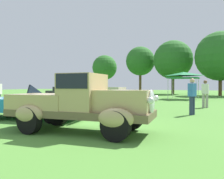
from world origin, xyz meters
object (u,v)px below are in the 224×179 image
Objects in this scene: show_car_cream at (115,94)px; show_car_charcoal at (65,93)px; neighbor_convertible at (34,105)px; feature_pickup_truck at (81,102)px; spectator_near_truck at (205,93)px; canopy_tent_left_field at (184,75)px; spectator_by_row at (192,95)px.

show_car_charcoal is at bearing 164.71° from show_car_cream.
feature_pickup_truck is at bearing -22.87° from neighbor_convertible.
neighbor_convertible is at bearing -57.05° from show_car_charcoal.
show_car_cream is (-1.22, 10.42, 0.02)m from neighbor_convertible.
canopy_tent_left_field reaches higher than spectator_near_truck.
feature_pickup_truck is 17.55m from show_car_charcoal.
spectator_by_row is at bearing 35.30° from neighbor_convertible.
neighbor_convertible is (-3.16, 1.33, -0.29)m from feature_pickup_truck.
show_car_cream is at bearing -130.11° from canopy_tent_left_field.
canopy_tent_left_field is at bearing 77.24° from neighbor_convertible.
canopy_tent_left_field is (4.89, 5.80, 1.82)m from show_car_cream.
spectator_by_row is (13.65, -8.22, 0.31)m from show_car_charcoal.
show_car_charcoal is 14.69m from spectator_near_truck.
feature_pickup_truck is 5.94m from spectator_by_row.
spectator_near_truck reaches higher than neighbor_convertible.
neighbor_convertible is at bearing -144.70° from spectator_by_row.
feature_pickup_truck is 9.67m from spectator_near_truck.
feature_pickup_truck is at bearing -107.55° from spectator_near_truck.
spectator_by_row is 0.59× the size of canopy_tent_left_field.
feature_pickup_truck is 0.94× the size of show_car_charcoal.
show_car_cream is at bearing 96.65° from neighbor_convertible.
spectator_near_truck is at bearing -73.90° from canopy_tent_left_field.
neighbor_convertible is at bearing -127.59° from spectator_near_truck.
neighbor_convertible is 1.17× the size of show_car_cream.
feature_pickup_truck is 0.95× the size of neighbor_convertible.
spectator_near_truck is (6.08, 7.89, 0.33)m from neighbor_convertible.
neighbor_convertible is 10.49m from show_car_cream.
show_car_charcoal is at bearing 122.95° from neighbor_convertible.
neighbor_convertible is 1.65× the size of canopy_tent_left_field.
neighbor_convertible reaches higher than show_car_charcoal.
spectator_near_truck is 8.80m from canopy_tent_left_field.
spectator_by_row reaches higher than show_car_cream.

